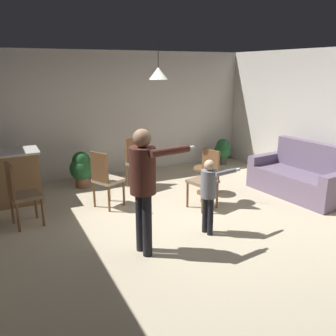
# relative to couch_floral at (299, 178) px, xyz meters

# --- Properties ---
(ground) EXTENTS (7.68, 7.68, 0.00)m
(ground) POSITION_rel_couch_floral_xyz_m (-2.60, -0.20, -0.33)
(ground) COLOR beige
(wall_back) EXTENTS (6.40, 0.10, 2.70)m
(wall_back) POSITION_rel_couch_floral_xyz_m (-2.60, 3.00, 1.02)
(wall_back) COLOR beige
(wall_back) RESTS_ON ground
(couch_floral) EXTENTS (1.03, 1.88, 1.00)m
(couch_floral) POSITION_rel_couch_floral_xyz_m (0.00, 0.00, 0.00)
(couch_floral) COLOR slate
(couch_floral) RESTS_ON ground
(kitchen_counter) EXTENTS (1.26, 0.66, 0.95)m
(kitchen_counter) POSITION_rel_couch_floral_xyz_m (-5.05, 1.92, 0.15)
(kitchen_counter) COLOR olive
(kitchen_counter) RESTS_ON ground
(side_table_by_couch) EXTENTS (0.44, 0.44, 0.52)m
(side_table_by_couch) POSITION_rel_couch_floral_xyz_m (-1.58, 0.83, -0.00)
(side_table_by_couch) COLOR brown
(side_table_by_couch) RESTS_ON ground
(person_adult) EXTENTS (0.84, 0.47, 1.64)m
(person_adult) POSITION_rel_couch_floral_xyz_m (-3.49, -0.77, 0.69)
(person_adult) COLOR black
(person_adult) RESTS_ON ground
(person_child) EXTENTS (0.60, 0.32, 1.11)m
(person_child) POSITION_rel_couch_floral_xyz_m (-2.44, -0.65, 0.36)
(person_child) COLOR black
(person_child) RESTS_ON ground
(dining_chair_by_counter) EXTENTS (0.50, 0.50, 1.00)m
(dining_chair_by_counter) POSITION_rel_couch_floral_xyz_m (-2.58, 1.80, 0.21)
(dining_chair_by_counter) COLOR brown
(dining_chair_by_counter) RESTS_ON ground
(dining_chair_near_wall) EXTENTS (0.57, 0.57, 1.00)m
(dining_chair_near_wall) POSITION_rel_couch_floral_xyz_m (-3.49, 0.97, 0.21)
(dining_chair_near_wall) COLOR brown
(dining_chair_near_wall) RESTS_ON ground
(dining_chair_centre_back) EXTENTS (0.48, 0.48, 1.00)m
(dining_chair_centre_back) POSITION_rel_couch_floral_xyz_m (-4.85, 0.81, 0.21)
(dining_chair_centre_back) COLOR brown
(dining_chair_centre_back) RESTS_ON ground
(dining_chair_spare) EXTENTS (0.51, 0.51, 1.00)m
(dining_chair_spare) POSITION_rel_couch_floral_xyz_m (-1.93, 0.26, 0.21)
(dining_chair_spare) COLOR brown
(dining_chair_spare) RESTS_ON ground
(potted_plant_corner) EXTENTS (0.42, 0.42, 0.64)m
(potted_plant_corner) POSITION_rel_couch_floral_xyz_m (-0.04, 2.49, 0.02)
(potted_plant_corner) COLOR #4C4742
(potted_plant_corner) RESTS_ON ground
(potted_plant_by_wall) EXTENTS (0.48, 0.48, 0.73)m
(potted_plant_by_wall) POSITION_rel_couch_floral_xyz_m (-3.60, 2.25, 0.07)
(potted_plant_by_wall) COLOR brown
(potted_plant_by_wall) RESTS_ON ground
(spare_remote_on_table) EXTENTS (0.06, 0.13, 0.04)m
(spare_remote_on_table) POSITION_rel_couch_floral_xyz_m (-1.61, 0.82, 0.21)
(spare_remote_on_table) COLOR white
(spare_remote_on_table) RESTS_ON side_table_by_couch
(ceiling_light_pendant) EXTENTS (0.32, 0.32, 0.55)m
(ceiling_light_pendant) POSITION_rel_couch_floral_xyz_m (-2.50, 0.93, 1.92)
(ceiling_light_pendant) COLOR silver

